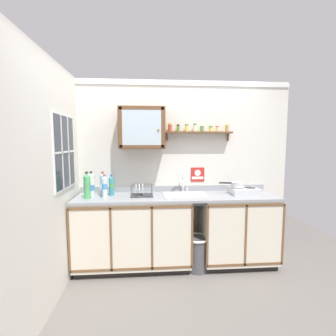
{
  "coord_description": "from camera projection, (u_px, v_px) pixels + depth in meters",
  "views": [
    {
      "loc": [
        -0.37,
        -2.91,
        1.65
      ],
      "look_at": [
        -0.11,
        0.41,
        1.3
      ],
      "focal_mm": 26.97,
      "sensor_mm": 36.0,
      "label": 1
    }
  ],
  "objects": [
    {
      "name": "floor",
      "position": [
        179.0,
        277.0,
        3.08
      ],
      "size": [
        5.63,
        5.63,
        0.0
      ],
      "primitive_type": "plane",
      "color": "slate",
      "rests_on": "ground"
    },
    {
      "name": "back_wall",
      "position": [
        174.0,
        170.0,
        3.56
      ],
      "size": [
        3.23,
        0.07,
        2.48
      ],
      "color": "silver",
      "rests_on": "ground"
    },
    {
      "name": "side_wall_left",
      "position": [
        52.0,
        182.0,
        2.55
      ],
      "size": [
        0.05,
        3.39,
        2.48
      ],
      "primitive_type": "cube",
      "color": "silver",
      "rests_on": "ground"
    },
    {
      "name": "lower_cabinet_run",
      "position": [
        133.0,
        233.0,
        3.28
      ],
      "size": [
        1.47,
        0.6,
        0.92
      ],
      "color": "black",
      "rests_on": "ground"
    },
    {
      "name": "lower_cabinet_run_right",
      "position": [
        237.0,
        230.0,
        3.39
      ],
      "size": [
        0.98,
        0.6,
        0.92
      ],
      "color": "black",
      "rests_on": "ground"
    },
    {
      "name": "countertop",
      "position": [
        177.0,
        197.0,
        3.27
      ],
      "size": [
        2.59,
        0.63,
        0.03
      ],
      "primitive_type": "cube",
      "color": "gray",
      "rests_on": "lower_cabinet_run"
    },
    {
      "name": "backsplash",
      "position": [
        175.0,
        188.0,
        3.55
      ],
      "size": [
        2.59,
        0.02,
        0.08
      ],
      "primitive_type": "cube",
      "color": "gray",
      "rests_on": "countertop"
    },
    {
      "name": "sink",
      "position": [
        185.0,
        195.0,
        3.32
      ],
      "size": [
        0.56,
        0.41,
        0.45
      ],
      "color": "silver",
      "rests_on": "countertop"
    },
    {
      "name": "hot_plate_stove",
      "position": [
        244.0,
        191.0,
        3.37
      ],
      "size": [
        0.36,
        0.29,
        0.09
      ],
      "color": "silver",
      "rests_on": "countertop"
    },
    {
      "name": "saucepan",
      "position": [
        237.0,
        185.0,
        3.37
      ],
      "size": [
        0.32,
        0.17,
        0.07
      ],
      "color": "silver",
      "rests_on": "hot_plate_stove"
    },
    {
      "name": "bottle_opaque_white_0",
      "position": [
        91.0,
        185.0,
        3.22
      ],
      "size": [
        0.08,
        0.08,
        0.32
      ],
      "color": "white",
      "rests_on": "countertop"
    },
    {
      "name": "bottle_detergent_teal_1",
      "position": [
        111.0,
        186.0,
        3.28
      ],
      "size": [
        0.07,
        0.07,
        0.27
      ],
      "color": "teal",
      "rests_on": "countertop"
    },
    {
      "name": "bottle_soda_green_2",
      "position": [
        87.0,
        186.0,
        3.09
      ],
      "size": [
        0.08,
        0.08,
        0.33
      ],
      "color": "#4CB266",
      "rests_on": "countertop"
    },
    {
      "name": "bottle_water_clear_3",
      "position": [
        105.0,
        187.0,
        3.14
      ],
      "size": [
        0.07,
        0.07,
        0.29
      ],
      "color": "silver",
      "rests_on": "countertop"
    },
    {
      "name": "bottle_water_blue_4",
      "position": [
        103.0,
        185.0,
        3.27
      ],
      "size": [
        0.08,
        0.08,
        0.31
      ],
      "color": "#8CB7E0",
      "rests_on": "countertop"
    },
    {
      "name": "dish_rack",
      "position": [
        141.0,
        193.0,
        3.26
      ],
      "size": [
        0.28,
        0.24,
        0.16
      ],
      "color": "#333338",
      "rests_on": "countertop"
    },
    {
      "name": "wall_cabinet",
      "position": [
        142.0,
        128.0,
        3.31
      ],
      "size": [
        0.6,
        0.29,
        0.54
      ],
      "color": "brown"
    },
    {
      "name": "spice_shelf",
      "position": [
        198.0,
        131.0,
        3.44
      ],
      "size": [
        0.92,
        0.14,
        0.23
      ],
      "color": "brown"
    },
    {
      "name": "warning_sign",
      "position": [
        198.0,
        175.0,
        3.57
      ],
      "size": [
        0.19,
        0.01,
        0.2
      ],
      "color": "#B2261E"
    },
    {
      "name": "window",
      "position": [
        64.0,
        152.0,
        2.83
      ],
      "size": [
        0.03,
        0.68,
        0.84
      ],
      "color": "#262D38"
    },
    {
      "name": "trash_bin",
      "position": [
        197.0,
        252.0,
        3.24
      ],
      "size": [
        0.34,
        0.34,
        0.44
      ],
      "color": "#4C4C51",
      "rests_on": "ground"
    }
  ]
}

